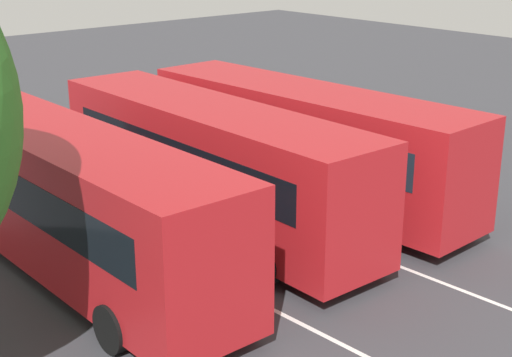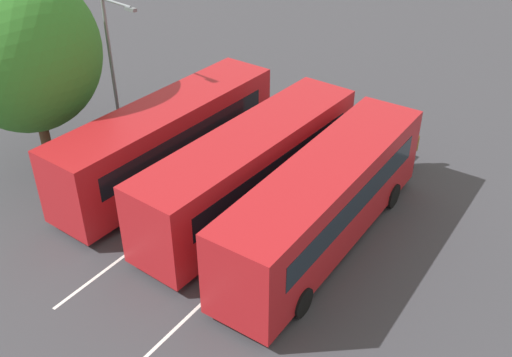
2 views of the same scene
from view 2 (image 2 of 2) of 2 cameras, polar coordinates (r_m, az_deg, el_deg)
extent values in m
plane|color=#38383D|center=(23.14, -0.54, -2.50)|extent=(77.12, 77.12, 0.00)
cube|color=#AD191E|center=(20.28, 6.85, -2.09)|extent=(11.02, 2.83, 3.02)
cube|color=#19232D|center=(24.19, 13.15, 5.66)|extent=(0.19, 2.16, 1.27)
cube|color=#19232D|center=(20.54, 3.99, -0.19)|extent=(9.19, 0.40, 0.97)
cube|color=#19232D|center=(19.67, 9.97, -2.34)|extent=(9.19, 0.40, 0.97)
cube|color=black|center=(23.98, 13.32, 6.77)|extent=(0.17, 1.96, 0.32)
cube|color=black|center=(25.22, 12.58, 1.44)|extent=(0.18, 2.26, 0.36)
cylinder|color=black|center=(24.08, 8.18, 0.12)|extent=(1.00, 0.31, 0.99)
cylinder|color=black|center=(23.37, 13.24, -1.63)|extent=(1.00, 0.31, 0.99)
cylinder|color=black|center=(19.24, -1.57, -9.28)|extent=(1.00, 0.31, 0.99)
cylinder|color=black|center=(18.34, 4.49, -12.01)|extent=(1.00, 0.31, 0.99)
cube|color=#AD191E|center=(21.92, -0.43, 1.10)|extent=(10.99, 2.67, 3.02)
cube|color=black|center=(25.52, 7.12, 7.78)|extent=(0.16, 2.16, 1.27)
cube|color=black|center=(22.38, -2.86, 2.87)|extent=(9.19, 0.26, 0.97)
cube|color=black|center=(21.12, 2.13, 0.90)|extent=(9.19, 0.26, 0.97)
cube|color=black|center=(25.32, 7.22, 8.85)|extent=(0.14, 1.96, 0.32)
cube|color=black|center=(26.50, 6.85, 3.68)|extent=(0.14, 2.26, 0.36)
cylinder|color=black|center=(25.63, 2.32, 2.64)|extent=(1.00, 0.30, 0.99)
cylinder|color=black|center=(24.57, 6.75, 0.95)|extent=(1.00, 0.30, 0.99)
cylinder|color=black|center=(21.24, -8.75, -5.00)|extent=(1.00, 0.30, 0.99)
cylinder|color=black|center=(19.95, -3.96, -7.55)|extent=(1.00, 0.30, 0.99)
cube|color=#AD191E|center=(24.16, -8.63, 3.95)|extent=(10.96, 2.54, 3.02)
cube|color=black|center=(27.45, -0.78, 9.90)|extent=(0.14, 2.16, 1.27)
cube|color=black|center=(24.77, -10.69, 5.47)|extent=(9.19, 0.15, 0.97)
cube|color=black|center=(23.24, -6.58, 3.90)|extent=(9.19, 0.15, 0.97)
cube|color=black|center=(27.26, -0.76, 10.91)|extent=(0.12, 1.96, 0.32)
cube|color=black|center=(28.36, -0.71, 6.00)|extent=(0.12, 2.26, 0.36)
cylinder|color=black|center=(27.72, -5.10, 5.03)|extent=(0.99, 0.29, 0.99)
cylinder|color=black|center=(26.40, -1.28, 3.63)|extent=(0.99, 0.29, 0.99)
cylinder|color=black|center=(23.76, -16.25, -1.51)|extent=(0.99, 0.29, 0.99)
cylinder|color=black|center=(22.19, -12.45, -3.58)|extent=(0.99, 0.29, 0.99)
cylinder|color=#232833|center=(26.14, 15.21, 1.87)|extent=(0.13, 0.13, 0.85)
cylinder|color=#232833|center=(26.26, 15.06, 2.04)|extent=(0.13, 0.13, 0.85)
cylinder|color=olive|center=(25.83, 15.38, 3.39)|extent=(0.45, 0.45, 0.67)
sphere|color=tan|center=(25.62, 15.52, 4.27)|extent=(0.23, 0.23, 0.23)
cylinder|color=gray|center=(27.07, -13.94, 10.16)|extent=(0.16, 0.16, 6.72)
cylinder|color=gray|center=(25.28, -13.62, 16.47)|extent=(0.26, 1.88, 0.10)
cube|color=slate|center=(24.57, -12.23, 15.98)|extent=(0.25, 0.58, 0.14)
cylinder|color=#4C3823|center=(26.70, -20.08, 4.05)|extent=(0.44, 0.44, 2.79)
ellipsoid|color=#337A28|center=(25.25, -21.69, 11.42)|extent=(6.18, 5.56, 6.49)
cube|color=silver|center=(22.29, 3.32, -4.13)|extent=(16.60, 0.64, 0.01)
cube|color=silver|center=(24.11, -4.09, -0.96)|extent=(16.60, 0.64, 0.01)
camera|label=1|loc=(23.53, -52.51, 6.24)|focal=53.35mm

